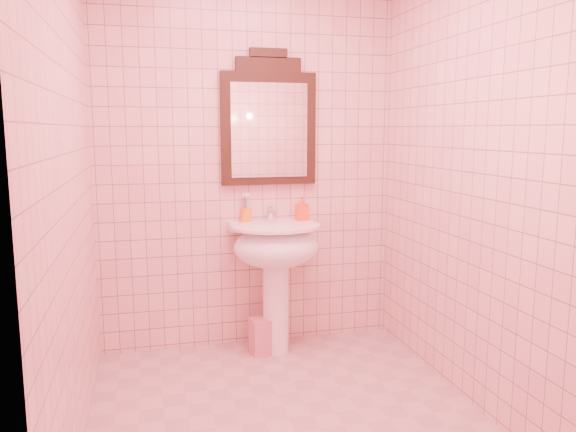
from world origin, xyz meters
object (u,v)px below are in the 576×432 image
object	(u,v)px
pedestal_sink	(276,255)
towel	(266,336)
toothbrush_cup	(246,215)
soap_dispenser	(302,209)
mirror	(269,123)

from	to	relation	value
pedestal_sink	towel	distance (m)	0.55
toothbrush_cup	soap_dispenser	bearing A→B (deg)	-6.20
toothbrush_cup	towel	size ratio (longest dim) A/B	0.70
pedestal_sink	mirror	bearing A→B (deg)	90.00
pedestal_sink	towel	size ratio (longest dim) A/B	3.58
toothbrush_cup	soap_dispenser	distance (m)	0.38
pedestal_sink	mirror	distance (m)	0.88
toothbrush_cup	soap_dispenser	world-z (taller)	toothbrush_cup
soap_dispenser	towel	xyz separation A→B (m)	(-0.29, -0.14, -0.82)
toothbrush_cup	towel	bearing A→B (deg)	-63.84
mirror	toothbrush_cup	bearing A→B (deg)	-173.39
soap_dispenser	towel	bearing A→B (deg)	-166.81
mirror	towel	size ratio (longest dim) A/B	3.68
toothbrush_cup	towel	xyz separation A→B (m)	(0.09, -0.18, -0.79)
towel	mirror	bearing A→B (deg)	70.52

